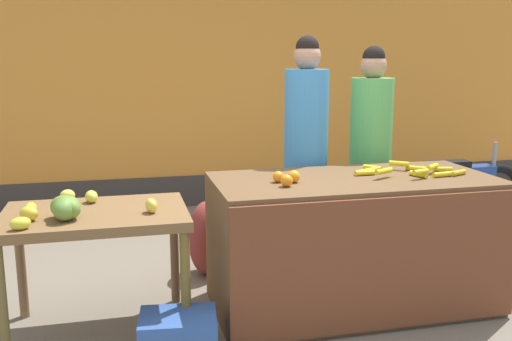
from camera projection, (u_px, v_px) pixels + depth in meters
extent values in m
plane|color=#756B5B|center=(303.00, 309.00, 3.92)|extent=(24.00, 24.00, 0.00)
cube|color=orange|center=(221.00, 73.00, 6.54)|extent=(9.11, 0.20, 3.07)
cube|color=#3F3833|center=(224.00, 189.00, 6.70)|extent=(9.11, 0.04, 0.36)
cube|color=brown|center=(352.00, 242.00, 3.91)|extent=(1.91, 0.88, 0.91)
cube|color=brown|center=(382.00, 265.00, 3.48)|extent=(1.91, 0.03, 0.85)
cube|color=brown|center=(95.00, 216.00, 3.46)|extent=(1.11, 0.76, 0.06)
cylinder|color=brown|center=(2.00, 307.00, 3.11)|extent=(0.06, 0.06, 0.73)
cylinder|color=brown|center=(186.00, 290.00, 3.34)|extent=(0.06, 0.06, 0.73)
cylinder|color=brown|center=(21.00, 265.00, 3.73)|extent=(0.06, 0.06, 0.73)
cylinder|color=brown|center=(175.00, 253.00, 3.97)|extent=(0.06, 0.06, 0.73)
cylinder|color=gold|center=(443.00, 174.00, 3.84)|extent=(0.16, 0.06, 0.04)
cylinder|color=gold|center=(417.00, 168.00, 4.04)|extent=(0.14, 0.12, 0.04)
cylinder|color=gold|center=(443.00, 169.00, 4.01)|extent=(0.13, 0.07, 0.04)
cylinder|color=gold|center=(458.00, 173.00, 3.89)|extent=(0.14, 0.09, 0.04)
cylinder|color=gold|center=(370.00, 171.00, 3.96)|extent=(0.15, 0.10, 0.04)
cylinder|color=yellow|center=(373.00, 168.00, 4.07)|extent=(0.11, 0.13, 0.04)
cylinder|color=yellow|center=(418.00, 174.00, 3.84)|extent=(0.08, 0.14, 0.04)
cylinder|color=yellow|center=(365.00, 173.00, 3.89)|extent=(0.14, 0.04, 0.04)
cylinder|color=gold|center=(363.00, 172.00, 3.92)|extent=(0.15, 0.11, 0.04)
cylinder|color=yellow|center=(399.00, 164.00, 4.06)|extent=(0.13, 0.12, 0.04)
cylinder|color=gold|center=(384.00, 171.00, 3.79)|extent=(0.15, 0.10, 0.04)
cylinder|color=gold|center=(421.00, 172.00, 3.76)|extent=(0.13, 0.07, 0.04)
cylinder|color=yellow|center=(433.00, 167.00, 3.94)|extent=(0.13, 0.11, 0.04)
sphere|color=orange|center=(294.00, 177.00, 3.66)|extent=(0.08, 0.08, 0.08)
sphere|color=orange|center=(278.00, 177.00, 3.67)|extent=(0.07, 0.07, 0.07)
sphere|color=orange|center=(287.00, 181.00, 3.54)|extent=(0.08, 0.08, 0.08)
ellipsoid|color=yellow|center=(31.00, 209.00, 3.37)|extent=(0.07, 0.11, 0.07)
ellipsoid|color=yellow|center=(68.00, 211.00, 3.29)|extent=(0.11, 0.09, 0.08)
ellipsoid|color=yellow|center=(151.00, 206.00, 3.41)|extent=(0.09, 0.11, 0.09)
ellipsoid|color=yellow|center=(29.00, 214.00, 3.24)|extent=(0.14, 0.13, 0.09)
ellipsoid|color=#DCD948|center=(68.00, 195.00, 3.69)|extent=(0.11, 0.09, 0.08)
ellipsoid|color=#DAD949|center=(91.00, 197.00, 3.65)|extent=(0.09, 0.12, 0.08)
ellipsoid|color=yellow|center=(20.00, 223.00, 3.08)|extent=(0.13, 0.12, 0.07)
ellipsoid|color=olive|center=(66.00, 208.00, 3.26)|extent=(0.20, 0.25, 0.14)
ellipsoid|color=olive|center=(65.00, 207.00, 3.27)|extent=(0.25, 0.26, 0.14)
cylinder|color=#33333D|center=(304.00, 227.00, 4.56)|extent=(0.29, 0.29, 0.73)
cylinder|color=#3F8CCC|center=(306.00, 127.00, 4.40)|extent=(0.34, 0.34, 0.89)
sphere|color=tan|center=(307.00, 56.00, 4.30)|extent=(0.21, 0.21, 0.21)
sphere|color=black|center=(307.00, 47.00, 4.28)|extent=(0.18, 0.18, 0.18)
cylinder|color=#33333D|center=(367.00, 223.00, 4.74)|extent=(0.29, 0.29, 0.70)
cylinder|color=#59B259|center=(371.00, 131.00, 4.59)|extent=(0.34, 0.34, 0.85)
sphere|color=tan|center=(373.00, 66.00, 4.49)|extent=(0.21, 0.21, 0.21)
sphere|color=black|center=(374.00, 57.00, 4.47)|extent=(0.18, 0.18, 0.18)
torus|color=black|center=(495.00, 195.00, 5.79)|extent=(0.65, 0.09, 0.65)
torus|color=black|center=(411.00, 201.00, 5.57)|extent=(0.65, 0.09, 0.65)
cube|color=navy|center=(455.00, 180.00, 5.65)|extent=(0.80, 0.18, 0.28)
cube|color=black|center=(448.00, 165.00, 5.59)|extent=(0.44, 0.16, 0.08)
cylinder|color=gray|center=(494.00, 162.00, 5.71)|extent=(0.04, 0.04, 0.40)
cube|color=#3359A5|center=(178.00, 336.00, 3.27)|extent=(0.47, 0.37, 0.26)
ellipsoid|color=maroon|center=(207.00, 238.00, 4.50)|extent=(0.37, 0.41, 0.60)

